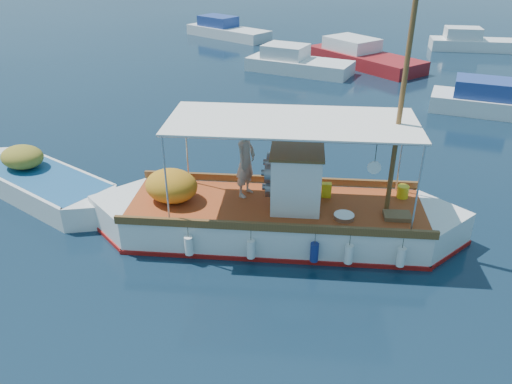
% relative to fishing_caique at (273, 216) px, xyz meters
% --- Properties ---
extents(ground, '(160.00, 160.00, 0.00)m').
position_rel_fishing_caique_xyz_m(ground, '(0.36, -0.36, -0.59)').
color(ground, black).
rests_on(ground, ground).
extents(fishing_caique, '(10.31, 5.47, 6.67)m').
position_rel_fishing_caique_xyz_m(fishing_caique, '(0.00, 0.00, 0.00)').
color(fishing_caique, white).
rests_on(fishing_caique, ground).
extents(dinghy, '(7.04, 3.05, 1.75)m').
position_rel_fishing_caique_xyz_m(dinghy, '(-7.90, -0.98, -0.23)').
color(dinghy, white).
rests_on(dinghy, ground).
extents(bg_boat_nw, '(6.48, 2.60, 1.80)m').
position_rel_fishing_caique_xyz_m(bg_boat_nw, '(-6.05, 17.85, -0.10)').
color(bg_boat_nw, silver).
rests_on(bg_boat_nw, ground).
extents(bg_boat_n, '(8.39, 6.34, 1.80)m').
position_rel_fishing_caique_xyz_m(bg_boat_n, '(-2.84, 21.35, -0.10)').
color(bg_boat_n, maroon).
rests_on(bg_boat_n, ground).
extents(bg_boat_ne, '(6.67, 2.54, 1.80)m').
position_rel_fishing_caique_xyz_m(bg_boat_ne, '(5.56, 14.38, -0.10)').
color(bg_boat_ne, silver).
rests_on(bg_boat_ne, ground).
extents(bg_boat_far_w, '(7.81, 4.24, 1.80)m').
position_rel_fishing_caique_xyz_m(bg_boat_far_w, '(-15.34, 26.09, -0.10)').
color(bg_boat_far_w, silver).
rests_on(bg_boat_far_w, ground).
extents(bg_boat_far_n, '(6.46, 3.55, 1.80)m').
position_rel_fishing_caique_xyz_m(bg_boat_far_n, '(3.34, 29.22, -0.10)').
color(bg_boat_far_n, silver).
rests_on(bg_boat_far_n, ground).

